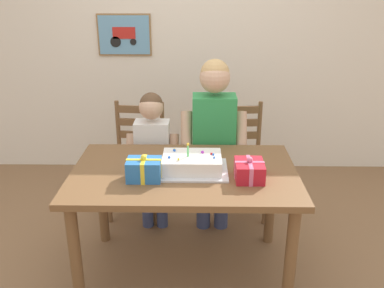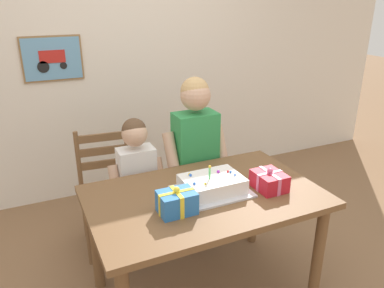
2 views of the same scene
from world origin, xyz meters
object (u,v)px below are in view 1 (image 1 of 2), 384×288
(gift_box_red_large, at_px, (249,170))
(child_younger, at_px, (153,149))
(gift_box_beside_cake, at_px, (144,169))
(chair_right, at_px, (238,160))
(birthday_cake, at_px, (192,164))
(chair_left, at_px, (137,159))
(dining_table, at_px, (184,186))
(child_older, at_px, (214,131))

(gift_box_red_large, distance_m, child_younger, 0.94)
(gift_box_beside_cake, bearing_deg, chair_right, 55.55)
(birthday_cake, distance_m, gift_box_red_large, 0.36)
(chair_left, bearing_deg, child_younger, -59.20)
(dining_table, bearing_deg, child_older, 70.22)
(birthday_cake, bearing_deg, gift_box_red_large, -17.31)
(gift_box_beside_cake, bearing_deg, dining_table, 27.31)
(dining_table, relative_size, child_younger, 1.27)
(dining_table, relative_size, child_older, 1.04)
(birthday_cake, relative_size, child_younger, 0.40)
(birthday_cake, xyz_separation_m, child_older, (0.15, 0.56, 0.02))
(gift_box_red_large, distance_m, gift_box_beside_cake, 0.62)
(child_younger, bearing_deg, dining_table, -65.38)
(dining_table, distance_m, birthday_cake, 0.16)
(dining_table, bearing_deg, birthday_cake, -0.78)
(dining_table, height_order, chair_left, chair_left)
(gift_box_red_large, bearing_deg, chair_right, 88.17)
(child_older, height_order, child_younger, child_older)
(dining_table, distance_m, child_younger, 0.62)
(birthday_cake, relative_size, gift_box_red_large, 2.11)
(birthday_cake, bearing_deg, child_older, 74.70)
(birthday_cake, height_order, child_younger, child_younger)
(birthday_cake, bearing_deg, gift_box_beside_cake, -156.92)
(dining_table, bearing_deg, chair_left, 116.71)
(dining_table, relative_size, gift_box_beside_cake, 6.78)
(dining_table, distance_m, chair_left, 0.95)
(birthday_cake, xyz_separation_m, chair_right, (0.37, 0.83, -0.34))
(birthday_cake, xyz_separation_m, gift_box_red_large, (0.34, -0.11, 0.01))
(chair_right, xyz_separation_m, child_younger, (-0.68, -0.27, 0.20))
(dining_table, relative_size, chair_left, 1.52)
(dining_table, height_order, gift_box_red_large, gift_box_red_large)
(chair_left, bearing_deg, dining_table, -63.29)
(gift_box_red_large, distance_m, chair_left, 1.28)
(chair_right, distance_m, child_older, 0.49)
(birthday_cake, distance_m, chair_left, 1.01)
(chair_right, height_order, child_younger, child_younger)
(birthday_cake, bearing_deg, child_younger, 118.51)
(gift_box_red_large, xyz_separation_m, child_younger, (-0.65, 0.67, -0.14))
(chair_left, xyz_separation_m, chair_right, (0.84, 0.00, 0.00))
(chair_right, bearing_deg, child_younger, -158.15)
(chair_left, bearing_deg, gift_box_red_large, -49.27)
(child_older, bearing_deg, chair_left, 156.33)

